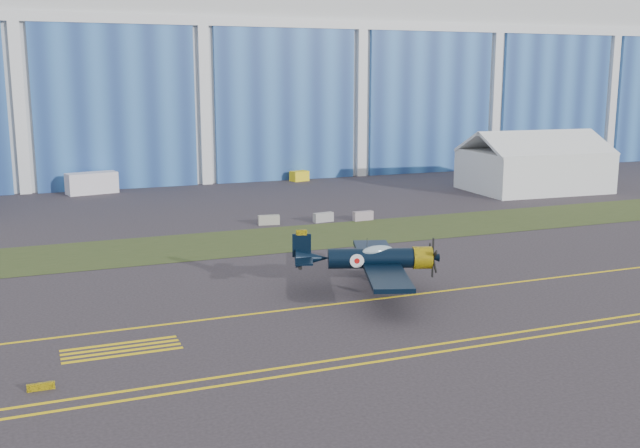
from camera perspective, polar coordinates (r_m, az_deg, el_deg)
name	(u,v)px	position (r m, az deg, el deg)	size (l,w,h in m)	color
ground	(370,277)	(52.69, 3.80, -4.04)	(260.00, 260.00, 0.00)	#352F35
grass_median	(301,237)	(65.23, -1.48, -1.01)	(260.00, 10.00, 0.02)	#475128
hangar	(170,68)	(119.66, -11.34, 11.55)	(220.00, 45.70, 30.00)	silver
taxiway_centreline	(403,296)	(48.40, 6.36, -5.46)	(200.00, 0.20, 0.02)	yellow
edge_line_near	(488,344)	(40.70, 12.71, -8.94)	(80.00, 0.20, 0.02)	yellow
edge_line_far	(478,338)	(41.48, 11.92, -8.52)	(80.00, 0.20, 0.02)	yellow
hold_short_ladder	(121,349)	(40.39, -14.89, -9.21)	(6.00, 2.40, 0.02)	yellow
guard_board_left	(41,387)	(36.49, -20.50, -11.53)	(1.20, 0.15, 0.35)	yellow
warbird	(371,258)	(48.46, 3.94, -2.62)	(14.21, 15.58, 3.81)	black
tent	(534,160)	(95.19, 16.01, 4.68)	(16.51, 12.47, 7.41)	silver
shipping_container	(92,183)	(93.47, -17.00, 3.00)	(5.82, 2.33, 2.52)	silver
tug	(299,176)	(100.30, -1.59, 3.68)	(2.30, 1.44, 1.34)	yellow
gse_box	(560,166)	(115.09, 17.80, 4.26)	(3.17, 1.69, 1.90)	gray
barrier_a	(269,220)	(70.87, -3.92, 0.31)	(2.00, 0.60, 0.90)	#9C9A8D
barrier_b	(323,217)	(72.04, 0.25, 0.51)	(2.00, 0.60, 0.90)	gray
barrier_c	(363,216)	(72.86, 3.30, 0.62)	(2.00, 0.60, 0.90)	#9B8895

